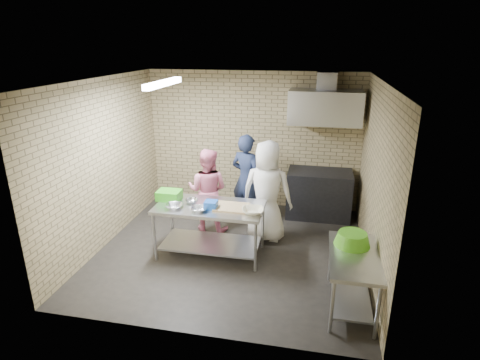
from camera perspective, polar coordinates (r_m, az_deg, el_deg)
name	(u,v)px	position (r m, az deg, el deg)	size (l,w,h in m)	color
floor	(232,250)	(6.54, -1.23, -10.07)	(4.20, 4.20, 0.00)	black
ceiling	(230,80)	(5.71, -1.43, 14.22)	(4.20, 4.20, 0.00)	black
back_wall	(253,141)	(7.87, 1.90, 5.72)	(4.20, 0.06, 2.70)	tan
front_wall	(189,230)	(4.20, -7.38, -7.19)	(4.20, 0.06, 2.70)	tan
left_wall	(105,163)	(6.75, -19.00, 2.29)	(0.06, 4.00, 2.70)	tan
right_wall	(375,181)	(5.91, 18.97, -0.10)	(0.06, 4.00, 2.70)	tan
prep_table	(210,230)	(6.26, -4.32, -7.22)	(1.66, 0.83, 0.83)	silver
side_counter	(352,281)	(5.30, 15.86, -13.85)	(0.60, 1.20, 0.75)	silver
stove	(319,194)	(7.71, 11.33, -1.99)	(1.20, 0.70, 0.90)	black
range_hood	(325,107)	(7.33, 12.20, 10.25)	(1.30, 0.60, 0.60)	silver
hood_duct	(327,81)	(7.42, 12.45, 13.85)	(0.35, 0.30, 0.30)	#A5A8AD
wall_shelf	(341,116)	(7.55, 14.40, 8.96)	(0.80, 0.20, 0.04)	#3F2B19
fluorescent_fixture	(163,83)	(6.01, -11.02, 13.58)	(0.10, 1.25, 0.08)	white
green_crate	(169,195)	(6.38, -10.21, -2.16)	(0.37, 0.28, 0.15)	green
blue_tub	(211,205)	(5.96, -4.23, -3.61)	(0.18, 0.18, 0.12)	#1851B5
cutting_board	(232,207)	(5.98, -1.24, -3.95)	(0.51, 0.39, 0.03)	tan
mixing_bowl_a	(174,206)	(6.05, -9.51, -3.77)	(0.26, 0.26, 0.06)	silver
mixing_bowl_b	(192,201)	(6.20, -6.97, -3.05)	(0.20, 0.20, 0.06)	silver
mixing_bowl_c	(199,209)	(5.91, -5.94, -4.20)	(0.24, 0.24, 0.06)	silver
ceramic_bowl	(253,211)	(5.79, 1.87, -4.50)	(0.32, 0.32, 0.08)	beige
green_basin	(352,239)	(5.29, 15.93, -8.18)	(0.46, 0.46, 0.17)	#59C626
bottle_red	(328,110)	(7.53, 12.54, 9.92)	(0.07, 0.07, 0.18)	#B22619
bottle_green	(350,111)	(7.55, 15.61, 9.58)	(0.06, 0.06, 0.15)	green
man_navy	(246,179)	(7.18, 0.93, 0.11)	(0.61, 0.40, 1.68)	#151835
woman_pink	(208,190)	(6.92, -4.70, -1.50)	(0.73, 0.57, 1.50)	pink
woman_white	(267,192)	(6.55, 3.93, -1.68)	(0.84, 0.55, 1.72)	white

